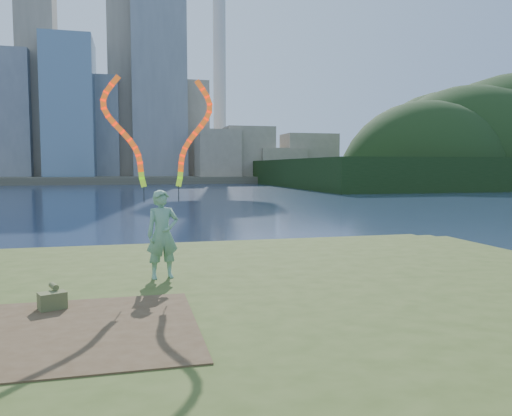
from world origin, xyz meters
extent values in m
plane|color=#1B2844|center=(0.00, 0.00, 0.00)|extent=(320.00, 320.00, 0.00)
cube|color=#3C4C1B|center=(0.00, -2.50, 0.15)|extent=(20.00, 18.00, 0.30)
cube|color=#3C4C1B|center=(0.00, -2.20, 0.40)|extent=(17.00, 15.00, 0.30)
cube|color=#3C4C1B|center=(0.00, -2.00, 0.65)|extent=(14.00, 12.00, 0.30)
cube|color=#47331E|center=(-2.20, -3.20, 0.81)|extent=(3.20, 3.00, 0.02)
cube|color=brown|center=(0.00, 95.00, 0.60)|extent=(320.00, 40.00, 1.20)
cylinder|color=silver|center=(18.00, 102.00, 30.20)|extent=(2.80, 2.80, 58.00)
cube|color=black|center=(55.00, 60.00, 2.00)|extent=(70.00, 42.00, 4.00)
imported|color=#1A6A43|center=(-0.86, -0.39, 1.62)|extent=(0.67, 0.50, 1.65)
cylinder|color=black|center=(-1.19, -0.34, 2.37)|extent=(0.02, 0.02, 0.30)
cylinder|color=black|center=(-0.54, -0.21, 2.37)|extent=(0.02, 0.02, 0.30)
cube|color=#4D532C|center=(-2.55, -2.14, 0.93)|extent=(0.44, 0.37, 0.27)
cylinder|color=#4D532C|center=(-2.55, -1.97, 1.11)|extent=(0.18, 0.26, 0.09)
camera|label=1|loc=(-1.39, -9.74, 2.87)|focal=35.00mm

